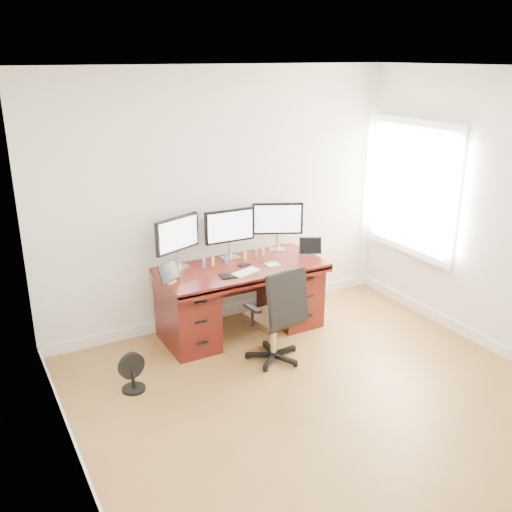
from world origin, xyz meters
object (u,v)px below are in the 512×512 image
floor_fan (133,373)px  monitor_center (230,228)px  office_chair (277,331)px  desk (241,296)px  keyboard (246,272)px

floor_fan → monitor_center: size_ratio=0.64×
office_chair → floor_fan: 1.38m
office_chair → desk: bearing=83.9°
desk → floor_fan: 1.48m
office_chair → floor_fan: size_ratio=2.72×
floor_fan → keyboard: keyboard is taller
office_chair → floor_fan: office_chair is taller
desk → keyboard: (-0.06, -0.23, 0.36)m
desk → keyboard: bearing=-104.1°
desk → monitor_center: size_ratio=3.09×
floor_fan → keyboard: bearing=0.5°
desk → floor_fan: size_ratio=4.80×
floor_fan → monitor_center: monitor_center is taller
floor_fan → desk: bearing=8.5°
office_chair → floor_fan: (-1.36, 0.16, -0.15)m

